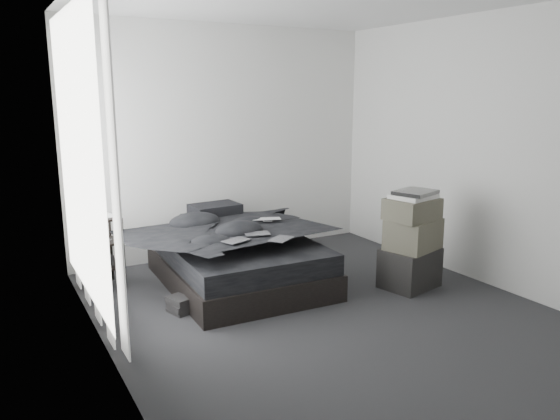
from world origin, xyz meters
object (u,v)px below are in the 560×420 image
bed (239,271)px  box_lower (410,268)px  side_stand (103,252)px  laptop (267,214)px

bed → box_lower: 1.67m
bed → box_lower: box_lower is taller
side_stand → box_lower: 2.97m
side_stand → bed: bearing=-24.9°
laptop → box_lower: laptop is taller
laptop → side_stand: 1.63m
bed → laptop: laptop is taller
bed → side_stand: side_stand is taller
laptop → box_lower: (1.08, -0.93, -0.47)m
bed → box_lower: (1.41, -0.90, 0.07)m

